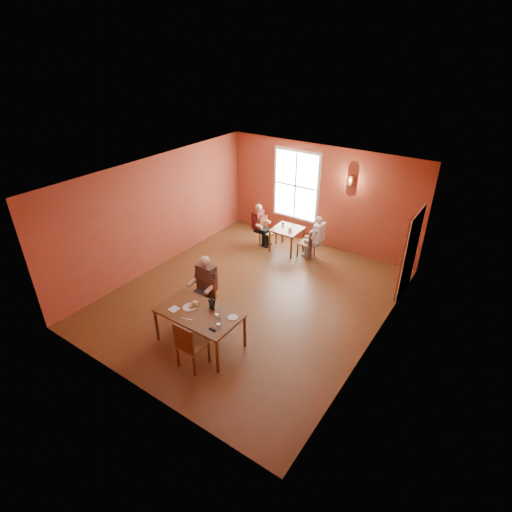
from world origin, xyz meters
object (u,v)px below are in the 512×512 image
Objects in this scene: chair_diner_maroon at (268,231)px; diner_main at (201,293)px; chair_diner_main at (202,300)px; main_table at (200,328)px; chair_diner_white at (307,242)px; diner_white at (308,237)px; diner_maroon at (267,226)px; second_table at (287,240)px; chair_empty at (192,344)px.

diner_main is at bearing 11.34° from chair_diner_maroon.
main_table is at bearing 127.57° from chair_diner_main.
chair_diner_white is 1.01× the size of chair_diner_maroon.
diner_maroon is at bearing 90.00° from diner_white.
diner_maroon is (-1.33, 0.00, 0.17)m from chair_diner_white.
chair_diner_maroon is at bearing 105.83° from main_table.
diner_main reaches higher than chair_diner_maroon.
chair_diner_main is 3.91m from diner_white.
diner_main reaches higher than diner_white.
chair_diner_white is at bearing 90.00° from diner_maroon.
chair_diner_white reaches higher than chair_diner_maroon.
diner_main is 3.99m from diner_maroon.
second_table is 0.66m from chair_diner_white.
diner_white is 1.40× the size of chair_diner_maroon.
diner_maroon is at bearing 106.19° from main_table.
diner_main is 1.57× the size of chair_diner_white.
chair_diner_maroon is at bearing 90.00° from diner_maroon.
main_table is 1.91× the size of chair_diner_maroon.
chair_empty is 5.07m from diner_white.
diner_main reaches higher than chair_diner_white.
main_table is 1.21× the size of diner_main.
diner_main is 1.75× the size of second_table.
chair_empty is at bearing 17.65° from diner_maroon.
chair_diner_maroon is at bearing 107.15° from chair_empty.
chair_diner_main reaches higher than chair_diner_white.
diner_white is (0.55, 3.90, -0.08)m from diner_main.
second_table is at bearing 90.00° from diner_white.
second_table is 0.73m from diner_white.
chair_empty reaches higher than chair_diner_white.
main_table is 1.36× the size of diner_white.
diner_maroon reaches higher than chair_diner_white.
second_table is at bearing -88.04° from chair_diner_main.
second_table is at bearing 90.00° from chair_diner_maroon.
diner_main is 3.99m from chair_diner_maroon.
chair_diner_main is 3.95m from chair_diner_maroon.
chair_diner_main is 0.21m from diner_main.
diner_main reaches higher than chair_empty.
diner_main is 3.94m from chair_diner_white.
chair_diner_white is 0.73× the size of diner_maroon.
diner_maroon is (-1.61, 5.06, 0.09)m from chair_empty.
diner_white is at bearing 89.40° from main_table.
main_table is at bearing 128.88° from diner_main.
chair_diner_white is at bearing 89.78° from main_table.
chair_diner_main reaches higher than main_table.
main_table is at bearing 15.83° from chair_diner_maroon.
chair_diner_main is 0.80× the size of diner_white.
chair_diner_main is at bearing 172.38° from chair_diner_white.
chair_diner_white is (0.52, 3.90, -0.25)m from diner_main.
chair_diner_main is at bearing 127.57° from main_table.
chair_empty is 1.17× the size of chair_diner_white.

